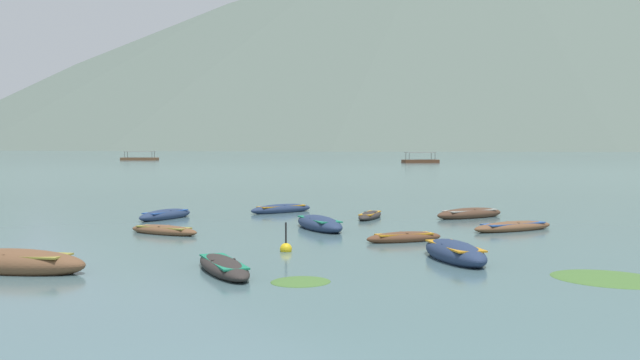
# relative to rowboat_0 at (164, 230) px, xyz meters

# --- Properties ---
(ground_plane) EXTENTS (6000.00, 6000.00, 0.00)m
(ground_plane) POSITION_rel_rowboat_0_xyz_m (6.55, 1480.58, -0.14)
(ground_plane) COLOR slate
(mountain_1) EXTENTS (974.49, 974.49, 388.31)m
(mountain_1) POSITION_rel_rowboat_0_xyz_m (-660.75, 1831.07, 194.01)
(mountain_1) COLOR slate
(mountain_1) RESTS_ON ground
(mountain_2) EXTENTS (2081.47, 2081.47, 579.21)m
(mountain_2) POSITION_rel_rowboat_0_xyz_m (172.97, 1532.04, 289.46)
(mountain_2) COLOR #56665B
(mountain_2) RESTS_ON ground
(rowboat_0) EXTENTS (3.44, 2.30, 0.46)m
(rowboat_0) POSITION_rel_rowboat_0_xyz_m (0.00, 0.00, 0.00)
(rowboat_0) COLOR brown
(rowboat_0) RESTS_ON ground
(rowboat_1) EXTENTS (3.09, 2.03, 0.46)m
(rowboat_1) POSITION_rel_rowboat_0_xyz_m (9.60, -1.54, 0.00)
(rowboat_1) COLOR brown
(rowboat_1) RESTS_ON ground
(rowboat_3) EXTENTS (2.32, 4.13, 0.75)m
(rowboat_3) POSITION_rel_rowboat_0_xyz_m (11.03, -5.84, 0.09)
(rowboat_3) COLOR navy
(rowboat_3) RESTS_ON ground
(rowboat_5) EXTENTS (2.99, 4.47, 0.71)m
(rowboat_5) POSITION_rel_rowboat_0_xyz_m (6.10, 2.29, 0.08)
(rowboat_5) COLOR navy
(rowboat_5) RESTS_ON ground
(rowboat_6) EXTENTS (1.52, 3.46, 0.42)m
(rowboat_6) POSITION_rel_rowboat_0_xyz_m (8.18, 7.17, -0.01)
(rowboat_6) COLOR #2D2826
(rowboat_6) RESTS_ON ground
(rowboat_7) EXTENTS (4.45, 1.85, 0.82)m
(rowboat_7) POSITION_rel_rowboat_0_xyz_m (-1.51, -9.07, 0.11)
(rowboat_7) COLOR brown
(rowboat_7) RESTS_ON ground
(rowboat_8) EXTENTS (3.96, 3.32, 0.61)m
(rowboat_8) POSITION_rel_rowboat_0_xyz_m (13.11, 7.91, 0.05)
(rowboat_8) COLOR #4C3323
(rowboat_8) RESTS_ON ground
(rowboat_9) EXTENTS (4.05, 3.23, 0.49)m
(rowboat_9) POSITION_rel_rowboat_0_xyz_m (14.27, 2.46, 0.01)
(rowboat_9) COLOR brown
(rowboat_9) RESTS_ON ground
(rowboat_10) EXTENTS (2.72, 4.12, 0.51)m
(rowboat_10) POSITION_rel_rowboat_0_xyz_m (4.36, -8.63, 0.02)
(rowboat_10) COLOR #2D2826
(rowboat_10) RESTS_ON ground
(rowboat_11) EXTENTS (2.28, 3.90, 0.58)m
(rowboat_11) POSITION_rel_rowboat_0_xyz_m (-1.78, 6.07, 0.04)
(rowboat_11) COLOR navy
(rowboat_11) RESTS_ON ground
(rowboat_12) EXTENTS (3.44, 3.38, 0.57)m
(rowboat_12) POSITION_rel_rowboat_0_xyz_m (3.39, 9.95, 0.03)
(rowboat_12) COLOR navy
(rowboat_12) RESTS_ON ground
(ferry_0) EXTENTS (8.34, 5.18, 2.54)m
(ferry_0) POSITION_rel_rowboat_0_xyz_m (17.07, 131.71, 0.30)
(ferry_0) COLOR brown
(ferry_0) RESTS_ON ground
(ferry_1) EXTENTS (9.55, 3.41, 2.54)m
(ferry_1) POSITION_rel_rowboat_0_xyz_m (-54.44, 156.17, 0.30)
(ferry_1) COLOR brown
(ferry_1) RESTS_ON ground
(mooring_buoy) EXTENTS (0.41, 0.41, 1.10)m
(mooring_buoy) POSITION_rel_rowboat_0_xyz_m (5.56, -4.45, -0.04)
(mooring_buoy) COLOR yellow
(mooring_buoy) RESTS_ON ground
(weed_patch_2) EXTENTS (4.12, 4.06, 0.14)m
(weed_patch_2) POSITION_rel_rowboat_0_xyz_m (14.82, -8.75, -0.14)
(weed_patch_2) COLOR #477033
(weed_patch_2) RESTS_ON ground
(weed_patch_3) EXTENTS (2.21, 2.22, 0.14)m
(weed_patch_3) POSITION_rel_rowboat_0_xyz_m (6.67, -9.88, -0.14)
(weed_patch_3) COLOR #477033
(weed_patch_3) RESTS_ON ground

